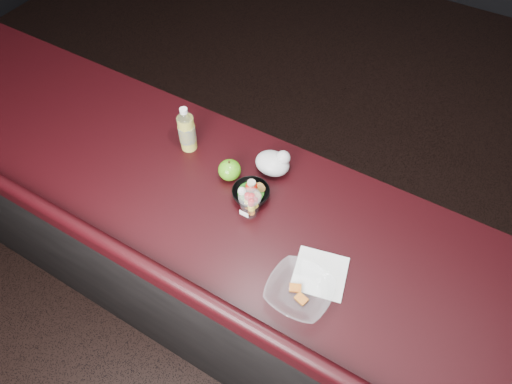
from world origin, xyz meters
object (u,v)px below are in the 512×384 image
fruit_cup (250,203)px  green_apple (230,170)px  takeout_bowl (300,291)px  snack_bowl (251,193)px  lemonade_bottle (187,132)px

fruit_cup → green_apple: bearing=145.5°
green_apple → takeout_bowl: size_ratio=0.44×
green_apple → snack_bowl: size_ratio=0.49×
lemonade_bottle → green_apple: size_ratio=2.26×
snack_bowl → fruit_cup: bearing=-61.0°
lemonade_bottle → snack_bowl: 0.35m
lemonade_bottle → takeout_bowl: 0.73m
green_apple → lemonade_bottle: bearing=167.7°
fruit_cup → takeout_bowl: (0.28, -0.19, -0.03)m
takeout_bowl → green_apple: bearing=146.4°
fruit_cup → lemonade_bottle: bearing=157.9°
fruit_cup → snack_bowl: 0.07m
takeout_bowl → lemonade_bottle: bearing=152.8°
lemonade_bottle → snack_bowl: size_ratio=1.11×
lemonade_bottle → green_apple: (0.22, -0.05, -0.04)m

